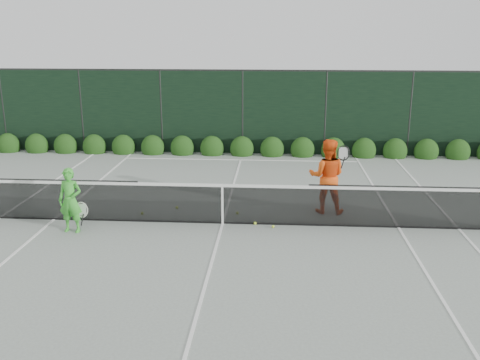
{
  "coord_description": "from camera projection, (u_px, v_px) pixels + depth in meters",
  "views": [
    {
      "loc": [
        1.22,
        -11.87,
        4.46
      ],
      "look_at": [
        0.39,
        0.3,
        1.0
      ],
      "focal_mm": 40.0,
      "sensor_mm": 36.0,
      "label": 1
    }
  ],
  "objects": [
    {
      "name": "player_man",
      "position": [
        327.0,
        176.0,
        13.24
      ],
      "size": [
        1.0,
        0.82,
        1.87
      ],
      "rotation": [
        0.0,
        0.0,
        3.02
      ],
      "color": "#FF5815",
      "rests_on": "ground"
    },
    {
      "name": "tennis_balls",
      "position": [
        215.0,
        216.0,
        13.07
      ],
      "size": [
        3.33,
        1.28,
        0.07
      ],
      "color": "#D2F135",
      "rests_on": "ground"
    },
    {
      "name": "player_woman",
      "position": [
        70.0,
        200.0,
        12.0
      ],
      "size": [
        0.64,
        0.4,
        1.48
      ],
      "rotation": [
        0.0,
        0.0,
        -0.08
      ],
      "color": "green",
      "rests_on": "ground"
    },
    {
      "name": "court_lines",
      "position": [
        223.0,
        223.0,
        12.69
      ],
      "size": [
        11.03,
        23.83,
        0.01
      ],
      "color": "white",
      "rests_on": "ground"
    },
    {
      "name": "ground",
      "position": [
        223.0,
        224.0,
        12.69
      ],
      "size": [
        80.0,
        80.0,
        0.0
      ],
      "primitive_type": "plane",
      "color": "gray",
      "rests_on": "ground"
    },
    {
      "name": "windscreen_fence",
      "position": [
        207.0,
        197.0,
        9.67
      ],
      "size": [
        32.0,
        21.07,
        3.06
      ],
      "color": "black",
      "rests_on": "ground"
    },
    {
      "name": "hedge_row",
      "position": [
        242.0,
        149.0,
        19.49
      ],
      "size": [
        31.66,
        0.65,
        0.94
      ],
      "color": "#14370F",
      "rests_on": "ground"
    },
    {
      "name": "tennis_net",
      "position": [
        221.0,
        202.0,
        12.54
      ],
      "size": [
        12.9,
        0.1,
        1.07
      ],
      "color": "black",
      "rests_on": "ground"
    }
  ]
}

